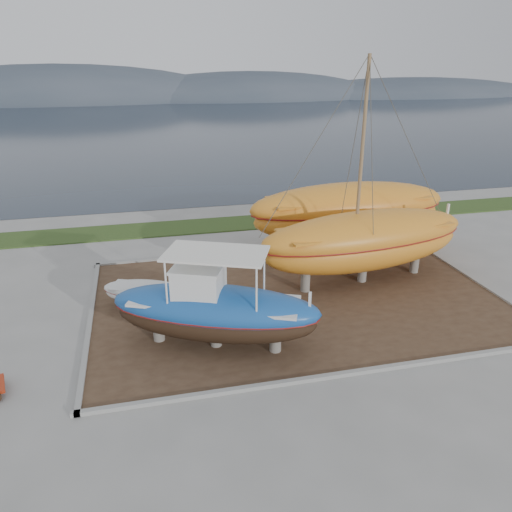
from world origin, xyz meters
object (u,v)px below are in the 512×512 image
object	(u,v)px
white_dinghy	(147,295)
orange_sailboat	(370,177)
blue_caique	(215,300)
orange_bare_hull	(348,218)

from	to	relation	value
white_dinghy	orange_sailboat	xyz separation A→B (m)	(10.35, 0.38, 4.62)
blue_caique	orange_bare_hull	distance (m)	12.29
blue_caique	orange_sailboat	bearing A→B (deg)	51.00
white_dinghy	blue_caique	bearing A→B (deg)	-35.04
white_dinghy	orange_sailboat	distance (m)	11.34
orange_sailboat	orange_bare_hull	world-z (taller)	orange_sailboat
white_dinghy	orange_bare_hull	world-z (taller)	orange_bare_hull
blue_caique	orange_bare_hull	world-z (taller)	blue_caique
blue_caique	orange_sailboat	xyz separation A→B (m)	(7.93, 4.17, 3.30)
orange_sailboat	orange_bare_hull	xyz separation A→B (m)	(0.99, 4.29, -3.33)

